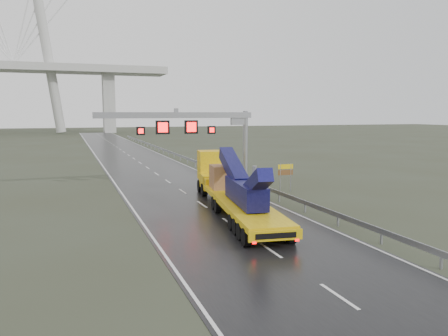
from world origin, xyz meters
name	(u,v)px	position (x,y,z in m)	size (l,w,h in m)	color
ground	(255,240)	(0.00, 0.00, 0.00)	(400.00, 400.00, 0.00)	#323525
road	(140,163)	(0.00, 40.00, 0.01)	(11.00, 200.00, 0.02)	black
guardrail	(202,164)	(6.10, 30.00, 0.70)	(0.20, 140.00, 1.40)	gray
sign_gantry	(198,128)	(2.10, 17.99, 5.61)	(14.90, 1.20, 7.42)	#A9A9A4
heavy_haul_truck	(229,184)	(1.69, 8.69, 1.71)	(5.24, 19.00, 4.42)	yellow
exit_sign_pair	(286,172)	(8.70, 12.92, 1.76)	(1.47, 0.08, 2.51)	gray
striped_barrier	(240,175)	(7.17, 20.00, 0.57)	(0.67, 0.36, 1.14)	red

